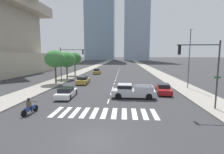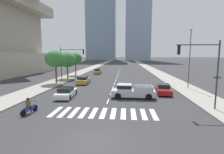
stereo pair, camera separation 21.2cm
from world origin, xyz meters
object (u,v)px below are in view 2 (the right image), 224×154
at_px(pickup_truck, 131,91).
at_px(sedan_gold_0, 83,80).
at_px(street_lamp_east, 190,55).
at_px(sedan_gold_2, 98,71).
at_px(traffic_signal_far, 69,58).
at_px(street_tree_second, 67,60).
at_px(street_tree_nearest, 55,59).
at_px(sedan_white_1, 66,93).
at_px(traffic_signal_near, 203,63).
at_px(sedan_red_3, 163,89).
at_px(motorcycle_lead, 29,107).
at_px(street_tree_third, 75,58).

relative_size(pickup_truck, sedan_gold_0, 1.20).
height_order(pickup_truck, street_lamp_east, street_lamp_east).
xyz_separation_m(sedan_gold_2, traffic_signal_far, (-2.79, -15.66, 3.95)).
bearing_deg(street_tree_second, pickup_truck, -49.24).
distance_m(pickup_truck, sedan_gold_0, 12.77).
xyz_separation_m(sedan_gold_0, street_tree_nearest, (-4.85, -0.52, 3.91)).
bearing_deg(traffic_signal_far, street_lamp_east, -13.00).
height_order(sedan_white_1, traffic_signal_near, traffic_signal_near).
height_order(pickup_truck, sedan_gold_2, pickup_truck).
bearing_deg(street_lamp_east, street_tree_nearest, 172.25).
xyz_separation_m(pickup_truck, sedan_red_3, (4.50, 2.65, -0.21)).
xyz_separation_m(sedan_gold_0, traffic_signal_far, (-2.83, 1.12, 3.95)).
bearing_deg(traffic_signal_near, sedan_gold_2, -64.19).
relative_size(sedan_red_3, street_lamp_east, 0.50).
height_order(sedan_gold_2, street_lamp_east, street_lamp_east).
distance_m(sedan_gold_0, traffic_signal_far, 4.99).
relative_size(sedan_gold_0, sedan_white_1, 0.99).
relative_size(sedan_white_1, street_tree_second, 0.78).
distance_m(sedan_gold_2, street_tree_second, 12.63).
bearing_deg(traffic_signal_far, motorcycle_lead, -83.60).
xyz_separation_m(motorcycle_lead, street_tree_second, (-3.96, 21.87, 3.64)).
bearing_deg(sedan_gold_2, sedan_white_1, 179.22).
distance_m(street_tree_nearest, street_tree_second, 6.19).
xyz_separation_m(traffic_signal_near, street_tree_nearest, (-19.65, 13.41, 0.05)).
bearing_deg(traffic_signal_far, sedan_white_1, -74.09).
bearing_deg(street_tree_second, traffic_signal_far, -66.08).
bearing_deg(traffic_signal_far, street_tree_third, 100.71).
bearing_deg(motorcycle_lead, traffic_signal_far, 16.44).
xyz_separation_m(street_lamp_east, street_tree_nearest, (-22.20, 3.02, -0.73)).
bearing_deg(pickup_truck, sedan_red_3, -148.13).
height_order(street_tree_nearest, street_tree_third, street_tree_nearest).
height_order(street_lamp_east, street_tree_nearest, street_lamp_east).
height_order(sedan_gold_0, traffic_signal_far, traffic_signal_far).
xyz_separation_m(street_tree_second, street_tree_third, (0.00, 6.11, 0.18)).
height_order(pickup_truck, traffic_signal_near, traffic_signal_near).
bearing_deg(street_tree_nearest, street_lamp_east, -7.75).
height_order(sedan_white_1, traffic_signal_far, traffic_signal_far).
xyz_separation_m(pickup_truck, traffic_signal_far, (-11.19, 10.78, 3.76)).
distance_m(pickup_truck, sedan_gold_2, 27.74).
xyz_separation_m(sedan_red_3, traffic_signal_near, (1.95, -6.93, 3.88)).
xyz_separation_m(sedan_white_1, traffic_signal_far, (-3.17, 11.12, 4.00)).
bearing_deg(street_tree_third, pickup_truck, -58.36).
height_order(sedan_gold_2, street_tree_second, street_tree_second).
bearing_deg(traffic_signal_near, street_tree_third, -52.60).
distance_m(sedan_gold_0, street_tree_second, 8.28).
bearing_deg(street_lamp_east, street_tree_third, 145.40).
height_order(sedan_red_3, street_tree_nearest, street_tree_nearest).
xyz_separation_m(traffic_signal_far, street_tree_second, (-2.01, 4.54, -0.35)).
xyz_separation_m(sedan_gold_0, street_tree_third, (-4.85, 11.77, 3.78)).
bearing_deg(street_tree_nearest, traffic_signal_far, 39.14).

